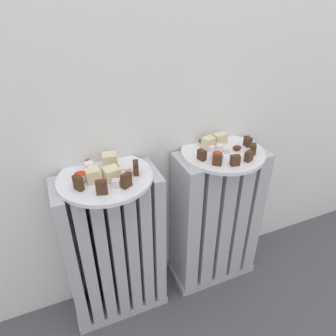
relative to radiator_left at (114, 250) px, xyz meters
The scene contains 33 objects.
radiator_left is the anchor object (origin of this frame).
radiator_right 0.39m from the radiator_left, ahead, with size 0.32×0.15×0.55m.
plate_left 0.29m from the radiator_left, ahead, with size 0.27×0.27×0.01m, color white.
plate_right 0.48m from the radiator_left, ahead, with size 0.27×0.27×0.01m, color white.
dark_cake_slice_left_0 0.33m from the radiator_left, 152.62° to the right, with size 0.03×0.02×0.04m, color #472B19.
dark_cake_slice_left_1 0.33m from the radiator_left, 107.24° to the right, with size 0.03×0.02×0.04m, color #472B19.
dark_cake_slice_left_2 0.33m from the radiator_left, 61.85° to the right, with size 0.03×0.02×0.04m, color #472B19.
dark_cake_slice_left_3 0.33m from the radiator_left, 16.47° to the right, with size 0.03×0.02×0.04m, color #472B19.
marble_cake_slice_left_0 0.31m from the radiator_left, 151.36° to the right, with size 0.04×0.03×0.04m, color beige.
marble_cake_slice_left_1 0.31m from the radiator_left, 62.13° to the right, with size 0.04×0.04×0.04m, color beige.
marble_cake_slice_left_2 0.32m from the radiator_left, 60.96° to the left, with size 0.04×0.04×0.04m, color beige.
turkish_delight_left_0 0.31m from the radiator_left, 145.88° to the left, with size 0.02×0.02×0.02m, color white.
turkish_delight_left_1 0.31m from the radiator_left, ahead, with size 0.02×0.02×0.02m, color white.
turkish_delight_left_2 0.31m from the radiator_left, 76.07° to the right, with size 0.02×0.02×0.02m, color white.
turkish_delight_left_3 0.31m from the radiator_left, 126.07° to the left, with size 0.03×0.03×0.03m, color white.
medjool_date_left_0 0.30m from the radiator_left, 18.33° to the left, with size 0.03×0.01×0.02m, color #4C2814.
medjool_date_left_1 0.31m from the radiator_left, 112.07° to the left, with size 0.03×0.02×0.02m, color #4C2814.
jam_bowl_left 0.31m from the radiator_left, behind, with size 0.04×0.04×0.02m.
dark_cake_slice_right_0 0.43m from the radiator_left, ahead, with size 0.03×0.02×0.03m, color #472B19.
dark_cake_slice_right_1 0.45m from the radiator_left, 12.13° to the right, with size 0.03×0.02×0.03m, color #472B19.
dark_cake_slice_right_2 0.49m from the radiator_left, 14.02° to the right, with size 0.03×0.02×0.03m, color #472B19.
dark_cake_slice_right_3 0.53m from the radiator_left, 11.49° to the right, with size 0.03×0.02×0.03m, color #472B19.
dark_cake_slice_right_4 0.56m from the radiator_left, ahead, with size 0.03×0.02×0.03m, color #472B19.
dark_cake_slice_right_5 0.57m from the radiator_left, ahead, with size 0.03×0.02×0.03m, color #472B19.
marble_cake_slice_right_0 0.51m from the radiator_left, ahead, with size 0.04×0.03×0.04m, color beige.
marble_cake_slice_right_1 0.47m from the radiator_left, ahead, with size 0.04×0.03×0.04m, color beige.
turkish_delight_right_0 0.48m from the radiator_left, ahead, with size 0.02×0.02×0.02m, color white.
turkish_delight_right_1 0.47m from the radiator_left, ahead, with size 0.02×0.02×0.02m, color white.
medjool_date_right_0 0.53m from the radiator_left, ahead, with size 0.03×0.02×0.02m, color #4C2814.
medjool_date_right_1 0.49m from the radiator_left, ahead, with size 0.03×0.02×0.02m, color #4C2814.
medjool_date_right_2 0.47m from the radiator_left, 12.27° to the left, with size 0.02×0.02×0.02m, color #4C2814.
jam_bowl_right 0.46m from the radiator_left, ahead, with size 0.04×0.04×0.02m.
fork 0.49m from the radiator_left, ahead, with size 0.02×0.09×0.00m.
Camera 1 is at (-0.31, -0.46, 1.03)m, focal length 32.68 mm.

